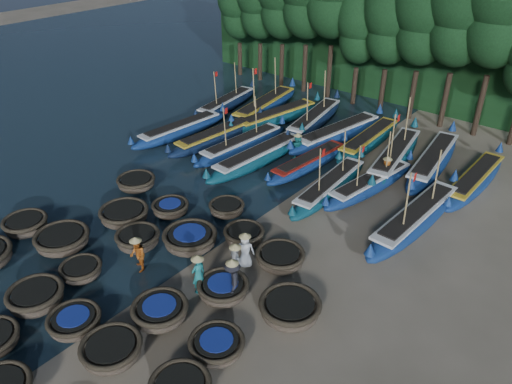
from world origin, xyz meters
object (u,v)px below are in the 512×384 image
Objects in this scene: coracle_15 at (124,214)px; coracle_23 at (244,235)px; coracle_21 at (170,208)px; long_boat_13 at (338,134)px; long_boat_7 at (370,184)px; long_boat_11 at (277,117)px; coracle_16 at (138,239)px; long_boat_16 at (433,161)px; coracle_12 at (81,270)px; long_boat_6 at (330,187)px; fisherman_5 at (297,146)px; long_boat_17 at (475,180)px; fisherman_6 at (386,170)px; coracle_19 at (290,308)px; coracle_24 at (280,258)px; coracle_8 at (111,350)px; coracle_6 at (36,297)px; fisherman_3 at (233,279)px; coracle_7 at (74,321)px; coracle_10 at (26,224)px; coracle_17 at (190,239)px; coracle_20 at (136,182)px; coracle_13 at (160,311)px; coracle_11 at (62,240)px; long_boat_1 at (181,130)px; fisherman_1 at (198,273)px; coracle_18 at (223,288)px; long_boat_10 at (265,106)px; fisherman_2 at (137,254)px; fisherman_0 at (245,249)px; long_boat_5 at (309,162)px; coracle_22 at (227,208)px; coracle_14 at (217,345)px; long_boat_12 at (314,120)px; long_boat_15 at (395,157)px; long_boat_8 at (415,218)px; long_boat_9 at (226,103)px; long_boat_3 at (242,145)px; long_boat_4 at (258,157)px.

coracle_15 reaches higher than coracle_23.
long_boat_13 reaches higher than coracle_21.
long_boat_7 is 0.91× the size of long_boat_11.
long_boat_16 is (7.27, 15.63, 0.15)m from coracle_16.
coracle_15 is 0.32× the size of long_boat_13.
long_boat_6 reaches higher than coracle_12.
long_boat_7 is at bearing 111.52° from fisherman_5.
long_boat_17 is 4.74m from fisherman_6.
coracle_19 reaches higher than coracle_24.
coracle_8 is 17.20m from fisherman_6.
coracle_12 is (-0.16, 2.09, -0.10)m from coracle_6.
coracle_24 is at bearing 54.27° from coracle_6.
long_boat_6 reaches higher than fisherman_3.
coracle_7 is 21.12m from long_boat_17.
long_boat_13 is at bearing 71.59° from coracle_10.
coracle_6 is at bearing -173.18° from coracle_7.
coracle_20 is at bearing 163.12° from coracle_17.
long_boat_7 is (1.48, 13.46, 0.07)m from coracle_13.
long_boat_1 reaches higher than coracle_11.
fisherman_5 is at bearing -161.76° from long_boat_17.
coracle_24 is 3.74m from fisherman_1.
coracle_18 is 19.51m from long_boat_10.
coracle_7 is 0.26× the size of long_boat_13.
long_boat_7 is at bearing -32.74° from long_boat_10.
fisherman_2 is 1.01× the size of fisherman_6.
fisherman_0 is at bearing 85.68° from coracle_13.
long_boat_5 is 4.18× the size of fisherman_5.
fisherman_6 is (4.65, 7.89, 0.48)m from coracle_22.
coracle_18 is at bearing -106.88° from long_boat_17.
fisherman_6 reaches higher than coracle_22.
long_boat_16 is (0.32, 17.83, 0.22)m from coracle_14.
coracle_15 is 1.45× the size of coracle_22.
long_boat_12 is at bearing 110.64° from coracle_23.
coracle_23 is 15.84m from long_boat_10.
long_boat_1 is at bearing -165.24° from long_boat_7.
long_boat_15 is 2.15m from long_boat_16.
long_boat_8 is (3.29, 6.27, 0.18)m from coracle_24.
coracle_13 is 19.45m from long_boat_11.
long_boat_8 is 4.69× the size of fisherman_1.
long_boat_9 reaches higher than coracle_19.
coracle_11 is 8.07m from coracle_18.
fisherman_3 is (4.23, 1.26, 0.07)m from fisherman_2.
long_boat_1 is 4.71m from long_boat_3.
coracle_13 is 0.30× the size of long_boat_1.
coracle_7 is 2.18m from coracle_8.
long_boat_4 reaches higher than coracle_22.
coracle_8 is at bearing -12.33° from coracle_10.
long_boat_3 is at bearing -159.62° from long_boat_16.
long_boat_9 reaches higher than coracle_6.
coracle_6 is 0.27× the size of long_boat_13.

